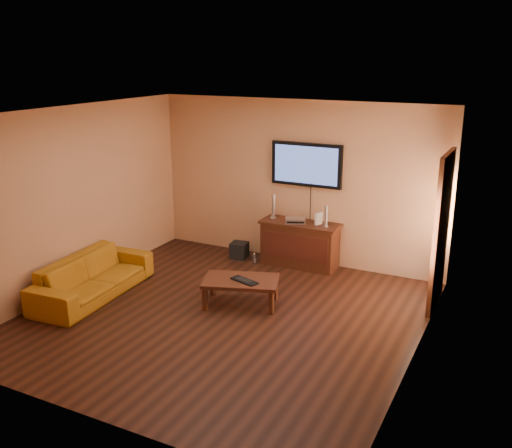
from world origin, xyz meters
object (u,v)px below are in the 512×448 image
Objects in this scene: speaker_left at (273,207)px; subwoofer at (239,250)px; keyboard at (244,281)px; television at (306,165)px; media_console at (300,244)px; coffee_table at (241,283)px; av_receiver at (295,220)px; game_console at (319,219)px; bottle at (254,259)px; speaker_right at (326,217)px; sofa at (92,270)px.

subwoofer is at bearing -164.10° from speaker_left.
television is at bearing 88.00° from keyboard.
speaker_left is (-0.51, 0.04, 0.56)m from media_console.
speaker_left reaches higher than subwoofer.
speaker_left is (-0.36, 1.84, 0.60)m from coffee_table.
television is 3.73× the size of av_receiver.
game_console is 1.08× the size of bottle.
speaker_left is 1.26× the size of av_receiver.
speaker_left is at bearing 100.98° from coffee_table.
media_console is at bearing -153.19° from game_console.
keyboard is at bearing -106.14° from speaker_right.
speaker_right reaches higher than game_console.
subwoofer is at bearing -163.04° from television.
television reaches higher than bottle.
speaker_right is 1.71m from subwoofer.
keyboard reaches higher than bottle.
av_receiver is at bearing -148.21° from game_console.
coffee_table is 6.55× the size of bottle.
coffee_table is at bearing -108.81° from speaker_right.
sofa is at bearing -124.26° from speaker_left.
sofa is 2.24m from keyboard.
keyboard is at bearing -76.97° from speaker_left.
keyboard is (1.00, -1.72, 0.25)m from subwoofer.
bottle is at bearing -28.58° from subwoofer.
subwoofer is at bearing -29.80° from sofa.
game_console reaches higher than subwoofer.
coffee_table is 1.81m from av_receiver.
media_console is 1.80m from coffee_table.
media_console reaches higher than keyboard.
speaker_left reaches higher than game_console.
television reaches higher than game_console.
av_receiver is (-0.52, -0.01, -0.12)m from speaker_right.
bottle is at bearing -146.32° from television.
television is 6.66× the size of bottle.
subwoofer is 1.51× the size of bottle.
game_console is (0.81, -0.01, -0.09)m from speaker_left.
sofa is 7.34× the size of subwoofer.
bottle is at bearing -38.22° from sofa.
speaker_left reaches higher than bottle.
media_console is 0.69m from speaker_right.
media_console is at bearing 85.23° from coffee_table.
game_console reaches higher than av_receiver.
speaker_left is 0.47m from av_receiver.
speaker_left is at bearing 56.55° from bottle.
coffee_table reaches higher than bottle.
television is 3.71m from sofa.
sofa reaches higher than media_console.
bottle is (-1.16, -0.23, -0.82)m from speaker_right.
coffee_table is at bearing -94.77° from media_console.
game_console is 1.95m from keyboard.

